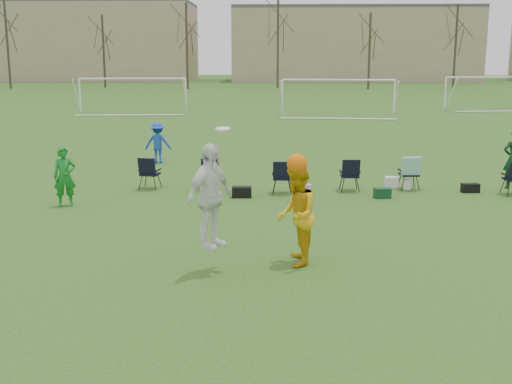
{
  "coord_description": "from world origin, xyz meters",
  "views": [
    {
      "loc": [
        0.06,
        -10.61,
        3.9
      ],
      "look_at": [
        -0.36,
        1.88,
        1.25
      ],
      "focal_mm": 45.0,
      "sensor_mm": 36.0,
      "label": 1
    }
  ],
  "objects_px": {
    "goal_left": "(133,86)",
    "fielder_blue": "(158,143)",
    "fielder_green_near": "(65,177)",
    "goal_right": "(493,84)",
    "center_contest": "(260,206)",
    "goal_mid": "(338,87)"
  },
  "relations": [
    {
      "from": "fielder_green_near",
      "to": "goal_left",
      "type": "distance_m",
      "value": 28.56
    },
    {
      "from": "goal_left",
      "to": "goal_mid",
      "type": "xyz_separation_m",
      "value": [
        14.0,
        -2.0,
        0.0
      ]
    },
    {
      "from": "fielder_blue",
      "to": "goal_left",
      "type": "height_order",
      "value": "goal_left"
    },
    {
      "from": "goal_left",
      "to": "goal_right",
      "type": "distance_m",
      "value": 26.31
    },
    {
      "from": "fielder_blue",
      "to": "center_contest",
      "type": "relative_size",
      "value": 0.57
    },
    {
      "from": "fielder_green_near",
      "to": "fielder_blue",
      "type": "bearing_deg",
      "value": 62.21
    },
    {
      "from": "fielder_blue",
      "to": "center_contest",
      "type": "distance_m",
      "value": 12.73
    },
    {
      "from": "fielder_green_near",
      "to": "goal_left",
      "type": "bearing_deg",
      "value": 80.37
    },
    {
      "from": "fielder_green_near",
      "to": "goal_right",
      "type": "distance_m",
      "value": 38.75
    },
    {
      "from": "goal_left",
      "to": "goal_right",
      "type": "relative_size",
      "value": 1.01
    },
    {
      "from": "fielder_blue",
      "to": "goal_right",
      "type": "relative_size",
      "value": 0.21
    },
    {
      "from": "fielder_green_near",
      "to": "goal_mid",
      "type": "distance_m",
      "value": 27.9
    },
    {
      "from": "fielder_green_near",
      "to": "center_contest",
      "type": "relative_size",
      "value": 0.59
    },
    {
      "from": "fielder_blue",
      "to": "goal_right",
      "type": "height_order",
      "value": "goal_right"
    },
    {
      "from": "fielder_green_near",
      "to": "center_contest",
      "type": "distance_m",
      "value": 7.22
    },
    {
      "from": "center_contest",
      "to": "goal_right",
      "type": "bearing_deg",
      "value": 66.33
    },
    {
      "from": "fielder_blue",
      "to": "goal_left",
      "type": "distance_m",
      "value": 21.81
    },
    {
      "from": "goal_right",
      "to": "center_contest",
      "type": "bearing_deg",
      "value": -121.67
    },
    {
      "from": "goal_left",
      "to": "fielder_blue",
      "type": "bearing_deg",
      "value": -80.09
    },
    {
      "from": "goal_left",
      "to": "goal_right",
      "type": "xyz_separation_m",
      "value": [
        26.0,
        4.0,
        0.0
      ]
    },
    {
      "from": "fielder_green_near",
      "to": "goal_left",
      "type": "relative_size",
      "value": 0.21
    },
    {
      "from": "fielder_blue",
      "to": "goal_mid",
      "type": "relative_size",
      "value": 0.2
    }
  ]
}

